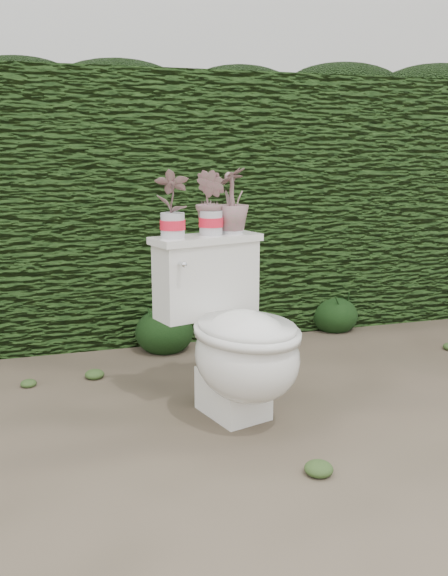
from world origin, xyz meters
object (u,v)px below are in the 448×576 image
object	(u,v)px
potted_plant_center	(211,204)
potted_plant_right	(232,202)
toilet	(236,339)
potted_plant_left	(172,206)

from	to	relation	value
potted_plant_center	potted_plant_right	world-z (taller)	potted_plant_right
potted_plant_right	toilet	bearing A→B (deg)	28.68
toilet	potted_plant_left	bearing A→B (deg)	125.29
potted_plant_left	potted_plant_right	size ratio (longest dim) A/B	0.99
potted_plant_left	potted_plant_center	world-z (taller)	potted_plant_left
toilet	potted_plant_right	bearing A→B (deg)	60.00
toilet	potted_plant_right	distance (m)	0.63
potted_plant_left	potted_plant_right	distance (m)	0.31
potted_plant_left	potted_plant_center	bearing A→B (deg)	-142.49
potted_plant_center	potted_plant_left	bearing A→B (deg)	-95.06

